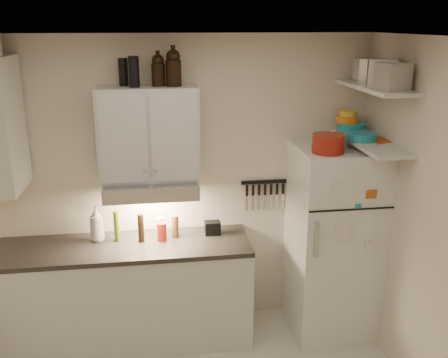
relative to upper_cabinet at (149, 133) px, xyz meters
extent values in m
cube|color=white|center=(0.30, -1.33, 0.78)|extent=(3.20, 3.00, 0.02)
cube|color=beige|center=(0.30, 0.18, -0.53)|extent=(3.20, 0.02, 2.60)
cube|color=silver|center=(-0.25, -0.14, -1.39)|extent=(2.10, 0.60, 0.88)
cube|color=#2C2825|center=(-0.25, -0.14, -0.93)|extent=(2.10, 0.62, 0.04)
cube|color=silver|center=(0.00, 0.00, 0.00)|extent=(0.80, 0.33, 0.75)
cube|color=silver|center=(0.00, -0.06, -0.44)|extent=(0.76, 0.46, 0.12)
cube|color=white|center=(1.55, -0.18, -0.98)|extent=(0.70, 0.68, 1.70)
cube|color=silver|center=(1.75, -0.31, 0.38)|extent=(0.30, 0.95, 0.03)
cube|color=silver|center=(1.75, -0.31, -0.07)|extent=(0.30, 0.95, 0.03)
cube|color=black|center=(1.00, 0.15, -0.51)|extent=(0.42, 0.02, 0.03)
cylinder|color=maroon|center=(1.39, -0.34, -0.05)|extent=(0.27, 0.27, 0.15)
cube|color=#BB5417|center=(1.82, -0.28, -0.08)|extent=(0.26, 0.29, 0.08)
cylinder|color=silver|center=(1.58, -0.19, -0.07)|extent=(0.07, 0.07, 0.10)
cylinder|color=silver|center=(1.83, 0.05, 0.48)|extent=(0.33, 0.33, 0.18)
cube|color=#AAAAAD|center=(1.75, -0.40, 0.49)|extent=(0.26, 0.25, 0.21)
cube|color=#AAAAAD|center=(1.74, -0.59, 0.49)|extent=(0.23, 0.23, 0.19)
cylinder|color=teal|center=(1.71, -0.02, 0.00)|extent=(0.23, 0.23, 0.09)
cylinder|color=orange|center=(1.67, 0.00, 0.07)|extent=(0.19, 0.19, 0.06)
cylinder|color=gold|center=(1.67, 0.00, 0.12)|extent=(0.14, 0.14, 0.05)
cylinder|color=teal|center=(1.69, -0.27, -0.02)|extent=(0.28, 0.28, 0.06)
cylinder|color=black|center=(-0.09, -0.04, 0.49)|extent=(0.10, 0.10, 0.24)
cylinder|color=black|center=(-0.18, 0.07, 0.48)|extent=(0.08, 0.08, 0.21)
imported|color=silver|center=(-0.47, -0.02, -0.73)|extent=(0.14, 0.14, 0.34)
cylinder|color=brown|center=(0.19, -0.04, -0.81)|extent=(0.07, 0.07, 0.20)
cylinder|color=#576E1B|center=(-0.30, -0.05, -0.77)|extent=(0.07, 0.07, 0.27)
cylinder|color=black|center=(-0.10, -0.09, -0.78)|extent=(0.06, 0.06, 0.25)
cylinder|color=silver|center=(0.05, -0.02, -0.82)|extent=(0.07, 0.07, 0.17)
cylinder|color=maroon|center=(0.07, -0.09, -0.83)|extent=(0.09, 0.09, 0.16)
cube|color=black|center=(0.51, -0.02, -0.85)|extent=(0.14, 0.10, 0.12)
camera|label=1|loc=(0.04, -3.99, 0.86)|focal=40.00mm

